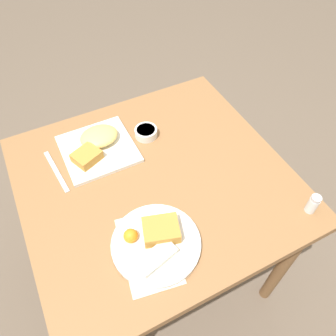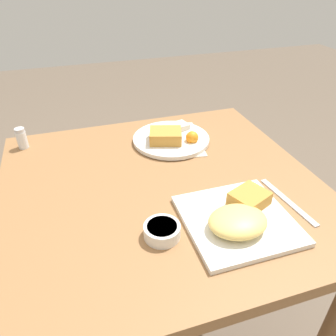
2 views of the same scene
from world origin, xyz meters
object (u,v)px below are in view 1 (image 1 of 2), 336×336
(salt_shaker, at_px, (312,205))
(plate_square_near, at_px, (97,145))
(butter_knife, at_px, (56,171))
(sauce_ramekin, at_px, (146,132))
(plate_oval_far, at_px, (156,241))

(salt_shaker, bearing_deg, plate_square_near, -47.29)
(salt_shaker, distance_m, butter_knife, 0.87)
(sauce_ramekin, xyz_separation_m, butter_knife, (0.36, 0.02, -0.02))
(butter_knife, bearing_deg, sauce_ramekin, 87.08)
(plate_oval_far, xyz_separation_m, salt_shaker, (-0.50, 0.12, 0.01))
(plate_square_near, height_order, sauce_ramekin, plate_square_near)
(plate_square_near, distance_m, plate_oval_far, 0.45)
(plate_square_near, bearing_deg, sauce_ramekin, 174.80)
(plate_oval_far, distance_m, sauce_ramekin, 0.46)
(plate_square_near, xyz_separation_m, salt_shaker, (-0.52, 0.57, 0.01))
(plate_oval_far, relative_size, sauce_ramekin, 3.09)
(plate_oval_far, xyz_separation_m, butter_knife, (0.20, -0.41, -0.02))
(plate_square_near, relative_size, sauce_ramekin, 2.99)
(plate_oval_far, bearing_deg, butter_knife, -64.56)
(plate_square_near, distance_m, butter_knife, 0.17)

